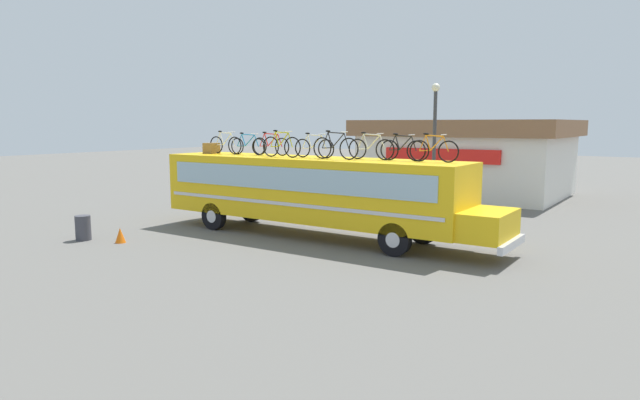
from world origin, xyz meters
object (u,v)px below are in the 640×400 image
at_px(rooftop_bicycle_1, 225,144).
at_px(traffic_cone, 120,235).
at_px(rooftop_bicycle_6, 335,147).
at_px(street_lamp, 434,140).
at_px(luggage_bag_1, 211,148).
at_px(rooftop_bicycle_7, 371,148).
at_px(rooftop_bicycle_9, 434,150).
at_px(rooftop_bicycle_4, 281,146).
at_px(rooftop_bicycle_5, 314,147).
at_px(trash_bin, 83,228).
at_px(bus, 314,190).
at_px(rooftop_bicycle_8, 403,149).
at_px(rooftop_bicycle_2, 248,145).
at_px(rooftop_bicycle_3, 271,145).

relative_size(rooftop_bicycle_1, traffic_cone, 3.29).
xyz_separation_m(rooftop_bicycle_6, street_lamp, (1.39, 5.14, 0.15)).
xyz_separation_m(luggage_bag_1, rooftop_bicycle_1, (0.70, 0.08, 0.17)).
relative_size(rooftop_bicycle_7, rooftop_bicycle_9, 1.05).
bearing_deg(street_lamp, luggage_bag_1, -147.16).
distance_m(rooftop_bicycle_4, rooftop_bicycle_5, 1.24).
height_order(rooftop_bicycle_4, trash_bin, rooftop_bicycle_4).
height_order(rooftop_bicycle_5, rooftop_bicycle_9, rooftop_bicycle_9).
xyz_separation_m(rooftop_bicycle_9, traffic_cone, (-9.16, -4.91, -2.94)).
bearing_deg(luggage_bag_1, bus, -0.43).
relative_size(luggage_bag_1, rooftop_bicycle_8, 0.31).
height_order(rooftop_bicycle_2, rooftop_bicycle_5, rooftop_bicycle_5).
distance_m(luggage_bag_1, rooftop_bicycle_4, 3.91).
xyz_separation_m(rooftop_bicycle_4, street_lamp, (3.62, 5.24, 0.15)).
bearing_deg(luggage_bag_1, rooftop_bicycle_2, 4.49).
distance_m(luggage_bag_1, rooftop_bicycle_1, 0.72).
bearing_deg(bus, rooftop_bicycle_9, 4.32).
relative_size(bus, rooftop_bicycle_9, 7.97).
height_order(rooftop_bicycle_6, rooftop_bicycle_9, rooftop_bicycle_6).
xyz_separation_m(bus, rooftop_bicycle_8, (3.26, 0.36, 1.50)).
distance_m(rooftop_bicycle_5, street_lamp, 5.48).
distance_m(rooftop_bicycle_6, traffic_cone, 7.88).
relative_size(traffic_cone, street_lamp, 0.09).
relative_size(rooftop_bicycle_7, rooftop_bicycle_8, 1.07).
bearing_deg(rooftop_bicycle_4, rooftop_bicycle_3, 146.24).
bearing_deg(traffic_cone, rooftop_bicycle_1, 84.30).
height_order(luggage_bag_1, rooftop_bicycle_5, rooftop_bicycle_5).
distance_m(rooftop_bicycle_1, trash_bin, 6.14).
distance_m(rooftop_bicycle_3, street_lamp, 6.52).
bearing_deg(rooftop_bicycle_6, street_lamp, 74.86).
xyz_separation_m(rooftop_bicycle_6, traffic_cone, (-5.89, -4.32, -2.96)).
height_order(rooftop_bicycle_2, rooftop_bicycle_7, rooftop_bicycle_7).
bearing_deg(trash_bin, rooftop_bicycle_7, 32.10).
xyz_separation_m(rooftop_bicycle_6, rooftop_bicycle_7, (1.08, 0.51, -0.02)).
height_order(luggage_bag_1, rooftop_bicycle_6, rooftop_bicycle_6).
bearing_deg(rooftop_bicycle_2, luggage_bag_1, -175.51).
distance_m(rooftop_bicycle_2, rooftop_bicycle_3, 1.00).
bearing_deg(bus, rooftop_bicycle_2, 176.81).
bearing_deg(rooftop_bicycle_1, rooftop_bicycle_3, 6.98).
bearing_deg(rooftop_bicycle_1, rooftop_bicycle_8, 1.89).
distance_m(rooftop_bicycle_5, traffic_cone, 7.27).
relative_size(rooftop_bicycle_3, rooftop_bicycle_4, 1.03).
bearing_deg(rooftop_bicycle_7, rooftop_bicycle_2, -179.25).
relative_size(rooftop_bicycle_3, rooftop_bicycle_9, 1.06).
bearing_deg(bus, rooftop_bicycle_4, -162.97).
bearing_deg(rooftop_bicycle_6, bus, 166.24).
xyz_separation_m(rooftop_bicycle_7, street_lamp, (0.31, 4.63, 0.17)).
xyz_separation_m(rooftop_bicycle_2, street_lamp, (5.69, 4.70, 0.19)).
relative_size(rooftop_bicycle_7, trash_bin, 2.02).
xyz_separation_m(bus, rooftop_bicycle_4, (-1.16, -0.35, 1.54)).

